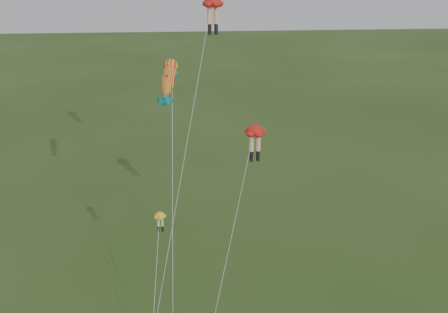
{
  "coord_description": "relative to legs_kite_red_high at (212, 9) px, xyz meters",
  "views": [
    {
      "loc": [
        0.52,
        -24.49,
        24.6
      ],
      "look_at": [
        2.98,
        6.0,
        12.15
      ],
      "focal_mm": 40.0,
      "sensor_mm": 36.0,
      "label": 1
    }
  ],
  "objects": [
    {
      "name": "fish_kite",
      "position": [
        -3.04,
        -7.28,
        -3.34
      ],
      "size": [
        1.46,
        7.44,
        18.98
      ],
      "rotation": [
        0.8,
        0.0,
        -0.24
      ],
      "color": "yellow",
      "rests_on": "ground"
    },
    {
      "name": "legs_kite_red_mid",
      "position": [
        2.63,
        -4.57,
        -8.04
      ],
      "size": [
        5.34,
        10.27,
        13.65
      ],
      "rotation": [
        0.0,
        0.0,
        0.07
      ],
      "color": "red",
      "rests_on": "ground"
    },
    {
      "name": "legs_kite_yellow",
      "position": [
        -4.06,
        -7.74,
        -13.12
      ],
      "size": [
        1.37,
        7.08,
        8.68
      ],
      "rotation": [
        0.0,
        0.0,
        -0.06
      ],
      "color": "yellow",
      "rests_on": "ground"
    },
    {
      "name": "legs_kite_red_high",
      "position": [
        0.0,
        0.0,
        0.0
      ],
      "size": [
        6.1,
        13.75,
        21.83
      ],
      "rotation": [
        0.0,
        0.0,
        0.16
      ],
      "color": "red",
      "rests_on": "ground"
    }
  ]
}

